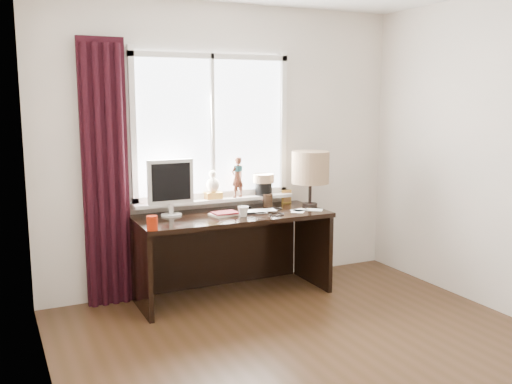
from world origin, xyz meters
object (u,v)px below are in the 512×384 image
laptop (258,211)px  red_cup (152,223)px  monitor (171,184)px  desk (228,239)px  table_lamp (310,168)px  mug (243,211)px

laptop → red_cup: size_ratio=2.88×
laptop → monitor: monitor is taller
desk → table_lamp: table_lamp is taller
mug → laptop: bearing=25.5°
laptop → table_lamp: size_ratio=0.62×
mug → red_cup: size_ratio=0.86×
mug → table_lamp: table_lamp is taller
laptop → red_cup: bearing=-157.1°
desk → monitor: 0.73m
red_cup → table_lamp: 1.66m
desk → table_lamp: 1.01m
monitor → laptop: bearing=-15.6°
mug → table_lamp: 0.84m
red_cup → desk: bearing=26.4°
red_cup → desk: 0.94m
laptop → desk: size_ratio=0.19×
laptop → desk: laptop is taller
monitor → table_lamp: bearing=-6.0°
mug → monitor: bearing=151.8°
red_cup → monitor: size_ratio=0.23×
mug → monitor: size_ratio=0.20×
mug → table_lamp: (0.76, 0.16, 0.32)m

